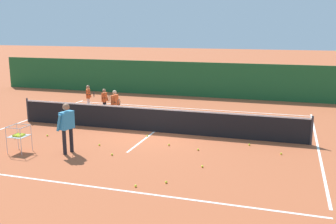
{
  "coord_description": "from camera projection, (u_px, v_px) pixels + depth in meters",
  "views": [
    {
      "loc": [
        5.02,
        -14.25,
        4.11
      ],
      "look_at": [
        0.95,
        -1.2,
        1.12
      ],
      "focal_mm": 41.92,
      "sensor_mm": 36.0,
      "label": 1
    }
  ],
  "objects": [
    {
      "name": "ground_plane",
      "position": [
        154.0,
        132.0,
        15.63
      ],
      "size": [
        120.0,
        120.0,
        0.0
      ],
      "primitive_type": "plane",
      "color": "#B25633"
    },
    {
      "name": "tennis_ball_6",
      "position": [
        281.0,
        154.0,
        12.85
      ],
      "size": [
        0.07,
        0.07,
        0.07
      ],
      "primitive_type": "sphere",
      "color": "yellow",
      "rests_on": "ground"
    },
    {
      "name": "line_sideline_east",
      "position": [
        318.0,
        145.0,
        13.85
      ],
      "size": [
        0.08,
        10.49,
        0.01
      ],
      "primitive_type": "cube",
      "color": "white",
      "rests_on": "ground"
    },
    {
      "name": "line_baseline_far",
      "position": [
        185.0,
        108.0,
        20.14
      ],
      "size": [
        12.25,
        0.08,
        0.01
      ],
      "primitive_type": "cube",
      "color": "white",
      "rests_on": "ground"
    },
    {
      "name": "tennis_ball_2",
      "position": [
        249.0,
        145.0,
        13.83
      ],
      "size": [
        0.07,
        0.07,
        0.07
      ],
      "primitive_type": "sphere",
      "color": "yellow",
      "rests_on": "ground"
    },
    {
      "name": "line_service_center",
      "position": [
        154.0,
        132.0,
        15.63
      ],
      "size": [
        0.08,
        5.51,
        0.01
      ],
      "primitive_type": "cube",
      "color": "white",
      "rests_on": "ground"
    },
    {
      "name": "line_sideline_west",
      "position": [
        24.0,
        121.0,
        17.41
      ],
      "size": [
        0.08,
        10.49,
        0.01
      ],
      "primitive_type": "cube",
      "color": "white",
      "rests_on": "ground"
    },
    {
      "name": "tennis_ball_0",
      "position": [
        166.0,
        182.0,
        10.5
      ],
      "size": [
        0.07,
        0.07,
        0.07
      ],
      "primitive_type": "sphere",
      "color": "yellow",
      "rests_on": "ground"
    },
    {
      "name": "tennis_ball_11",
      "position": [
        169.0,
        145.0,
        13.81
      ],
      "size": [
        0.07,
        0.07,
        0.07
      ],
      "primitive_type": "sphere",
      "color": "yellow",
      "rests_on": "ground"
    },
    {
      "name": "student_1",
      "position": [
        105.0,
        99.0,
        18.84
      ],
      "size": [
        0.46,
        0.56,
        1.2
      ],
      "color": "black",
      "rests_on": "ground"
    },
    {
      "name": "line_baseline_near",
      "position": [
        83.0,
        185.0,
        10.36
      ],
      "size": [
        12.25,
        0.08,
        0.01
      ],
      "primitive_type": "cube",
      "color": "white",
      "rests_on": "ground"
    },
    {
      "name": "tennis_ball_10",
      "position": [
        136.0,
        186.0,
        10.25
      ],
      "size": [
        0.07,
        0.07,
        0.07
      ],
      "primitive_type": "sphere",
      "color": "yellow",
      "rests_on": "ground"
    },
    {
      "name": "tennis_ball_7",
      "position": [
        47.0,
        135.0,
        15.0
      ],
      "size": [
        0.07,
        0.07,
        0.07
      ],
      "primitive_type": "sphere",
      "color": "yellow",
      "rests_on": "ground"
    },
    {
      "name": "tennis_ball_3",
      "position": [
        147.0,
        136.0,
        14.96
      ],
      "size": [
        0.07,
        0.07,
        0.07
      ],
      "primitive_type": "sphere",
      "color": "yellow",
      "rests_on": "ground"
    },
    {
      "name": "instructor",
      "position": [
        67.0,
        124.0,
        12.81
      ],
      "size": [
        0.44,
        0.82,
        1.68
      ],
      "color": "black",
      "rests_on": "ground"
    },
    {
      "name": "tennis_ball_5",
      "position": [
        202.0,
        166.0,
        11.68
      ],
      "size": [
        0.07,
        0.07,
        0.07
      ],
      "primitive_type": "sphere",
      "color": "yellow",
      "rests_on": "ground"
    },
    {
      "name": "tennis_ball_8",
      "position": [
        198.0,
        150.0,
        13.28
      ],
      "size": [
        0.07,
        0.07,
        0.07
      ],
      "primitive_type": "sphere",
      "color": "yellow",
      "rests_on": "ground"
    },
    {
      "name": "tennis_ball_4",
      "position": [
        15.0,
        138.0,
        14.66
      ],
      "size": [
        0.07,
        0.07,
        0.07
      ],
      "primitive_type": "sphere",
      "color": "yellow",
      "rests_on": "ground"
    },
    {
      "name": "tennis_net",
      "position": [
        154.0,
        120.0,
        15.52
      ],
      "size": [
        11.86,
        0.08,
        1.05
      ],
      "color": "#333338",
      "rests_on": "ground"
    },
    {
      "name": "ball_cart",
      "position": [
        19.0,
        135.0,
        13.01
      ],
      "size": [
        0.58,
        0.58,
        0.9
      ],
      "color": "#B7B7BC",
      "rests_on": "ground"
    },
    {
      "name": "tennis_ball_1",
      "position": [
        99.0,
        145.0,
        13.8
      ],
      "size": [
        0.07,
        0.07,
        0.07
      ],
      "primitive_type": "sphere",
      "color": "yellow",
      "rests_on": "ground"
    },
    {
      "name": "student_2",
      "position": [
        115.0,
        102.0,
        17.39
      ],
      "size": [
        0.4,
        0.64,
        1.36
      ],
      "color": "black",
      "rests_on": "ground"
    },
    {
      "name": "tennis_ball_9",
      "position": [
        112.0,
        154.0,
        12.77
      ],
      "size": [
        0.07,
        0.07,
        0.07
      ],
      "primitive_type": "sphere",
      "color": "yellow",
      "rests_on": "ground"
    },
    {
      "name": "student_0",
      "position": [
        88.0,
        95.0,
        19.55
      ],
      "size": [
        0.58,
        0.52,
        1.26
      ],
      "color": "silver",
      "rests_on": "ground"
    },
    {
      "name": "windscreen_fence",
      "position": [
        201.0,
        80.0,
        23.2
      ],
      "size": [
        26.95,
        0.08,
        2.06
      ],
      "primitive_type": "cube",
      "color": "#1E5B2D",
      "rests_on": "ground"
    }
  ]
}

